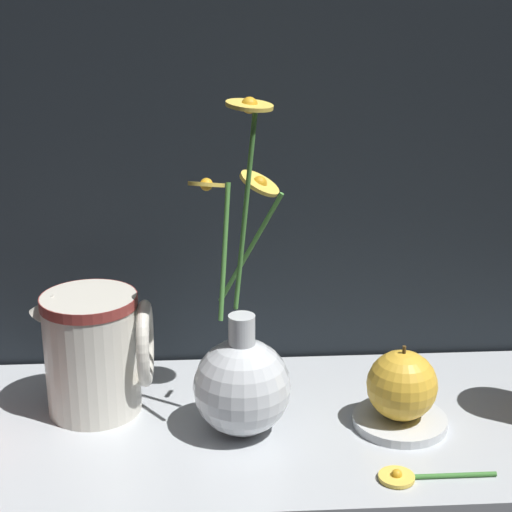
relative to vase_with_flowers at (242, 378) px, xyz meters
name	(u,v)px	position (x,y,z in m)	size (l,w,h in m)	color
ground_plane	(262,432)	(0.02, 0.01, -0.07)	(6.00, 6.00, 0.00)	black
shelf	(262,427)	(0.02, 0.01, -0.07)	(0.89, 0.33, 0.01)	#B2B7BC
vase_with_flowers	(242,378)	(0.00, 0.00, 0.00)	(0.11, 0.14, 0.36)	silver
ceramic_pitcher	(95,348)	(-0.16, 0.06, 0.01)	(0.13, 0.11, 0.15)	beige
saucer_plate	(400,421)	(0.17, 0.00, -0.06)	(0.10, 0.10, 0.01)	silver
orange_fruit	(402,385)	(0.17, 0.00, -0.01)	(0.08, 0.08, 0.09)	gold
loose_daisy	(411,476)	(0.16, -0.10, -0.06)	(0.12, 0.04, 0.01)	#3D7A33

